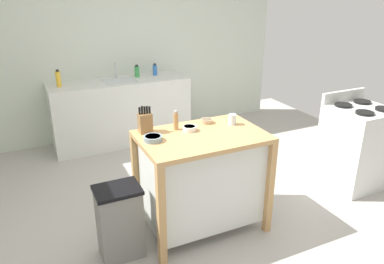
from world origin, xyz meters
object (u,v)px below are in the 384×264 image
Objects in this scene: knife_block at (145,122)px; stove at (356,146)px; pepper_grinder at (176,120)px; bottle_hand_soap at (137,71)px; bottle_spray_cleaner at (155,70)px; trash_bin at (120,222)px; kitchen_island at (202,177)px; drinking_cup at (232,119)px; bowl_stoneware_deep at (190,128)px; sink_faucet at (116,70)px; bowl_ceramic_wide at (153,138)px; bottle_dish_soap at (58,79)px; bowl_ceramic_small at (207,121)px.

knife_block reaches higher than stove.
pepper_grinder is 2.17m from bottle_hand_soap.
bottle_spray_cleaner is at bearing 68.03° from knife_block.
bottle_hand_soap is at bearing 68.79° from trash_bin.
kitchen_island is 5.96× the size of pepper_grinder.
kitchen_island is 0.59m from drinking_cup.
bowl_stoneware_deep is at bearing -102.34° from bottle_spray_cleaner.
trash_bin is 2.86× the size of sink_faucet.
bottle_dish_soap is (-0.47, 2.21, 0.05)m from bowl_ceramic_wide.
drinking_cup reaches higher than trash_bin.
bowl_ceramic_wide is 0.78m from drinking_cup.
bottle_hand_soap reaches higher than kitchen_island.
bowl_stoneware_deep is 0.97m from trash_bin.
bottle_hand_soap is (0.29, -0.05, -0.03)m from sink_faucet.
bottle_hand_soap is (1.06, 0.09, -0.02)m from bottle_dish_soap.
drinking_cup is at bearing -3.43° from bowl_stoneware_deep.
bottle_hand_soap is at bearing 94.87° from drinking_cup.
trash_bin is (-0.62, -0.28, -0.69)m from pepper_grinder.
bowl_ceramic_wide is at bearing -104.33° from bottle_hand_soap.
knife_block is 2.06m from bottle_dish_soap.
bowl_stoneware_deep is 1.23× the size of drinking_cup.
knife_block reaches higher than bowl_stoneware_deep.
bottle_spray_cleaner is at bearing 79.67° from kitchen_island.
trash_bin is at bearing -137.60° from knife_block.
pepper_grinder is 2.21m from sink_faucet.
drinking_cup is (0.36, 0.10, 0.46)m from kitchen_island.
bottle_spray_cleaner is (0.58, 2.15, -0.04)m from pepper_grinder.
sink_faucet reaches higher than bottle_spray_cleaner.
bottle_spray_cleaner is at bearing -0.45° from bottle_hand_soap.
bowl_ceramic_small is 0.11× the size of stove.
knife_block reaches higher than drinking_cup.
kitchen_island is 4.48× the size of knife_block.
knife_block is 0.39m from bowl_stoneware_deep.
bowl_ceramic_wide is at bearing -97.32° from sink_faucet.
stove is (2.32, -0.26, -0.56)m from knife_block.
knife_block is 1.33× the size of pepper_grinder.
pepper_grinder is (0.27, 0.15, 0.06)m from bowl_ceramic_wide.
bowl_ceramic_wide is at bearing -176.26° from drinking_cup.
knife_block is at bearing 168.78° from drinking_cup.
kitchen_island is at bearing -52.49° from pepper_grinder.
drinking_cup is 0.54× the size of pepper_grinder.
bowl_ceramic_small is 1.81m from stove.
stove is (2.02, -2.41, -0.55)m from sink_faucet.
bowl_stoneware_deep is at bearing -95.73° from bottle_hand_soap.
trash_bin is at bearing -111.21° from bottle_hand_soap.
sink_faucet reaches higher than drinking_cup.
pepper_grinder is 2.19m from bottle_dish_soap.
sink_faucet reaches higher than stove.
pepper_grinder reaches higher than bowl_stoneware_deep.
bottle_hand_soap reaches higher than bowl_ceramic_wide.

